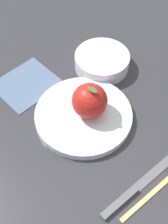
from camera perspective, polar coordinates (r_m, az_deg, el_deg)
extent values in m
plane|color=#2D2D33|center=(0.68, 1.75, -3.42)|extent=(2.40, 2.40, 0.00)
cylinder|color=silver|center=(0.69, 0.00, -0.56)|extent=(0.22, 0.22, 0.02)
torus|color=silver|center=(0.69, 0.00, -0.33)|extent=(0.22, 0.22, 0.01)
sphere|color=#B21E19|center=(0.66, 1.06, 2.10)|extent=(0.08, 0.08, 0.08)
cylinder|color=#4C3319|center=(0.62, 1.12, 4.56)|extent=(0.00, 0.00, 0.01)
ellipsoid|color=#386628|center=(0.62, 1.63, 4.23)|extent=(0.03, 0.02, 0.00)
cylinder|color=silver|center=(0.79, 3.38, 9.47)|extent=(0.14, 0.14, 0.04)
torus|color=silver|center=(0.78, 3.43, 10.29)|extent=(0.14, 0.14, 0.01)
cylinder|color=#AB9FAF|center=(0.79, 3.42, 10.18)|extent=(0.11, 0.11, 0.01)
cube|color=#59595E|center=(0.64, 13.20, -10.80)|extent=(0.03, 0.11, 0.00)
cube|color=#59595E|center=(0.60, 6.67, -16.45)|extent=(0.03, 0.09, 0.01)
cube|color=#D8B766|center=(0.62, 11.85, -15.35)|extent=(0.03, 0.14, 0.01)
cube|color=slate|center=(0.78, -10.67, 5.20)|extent=(0.15, 0.17, 0.00)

